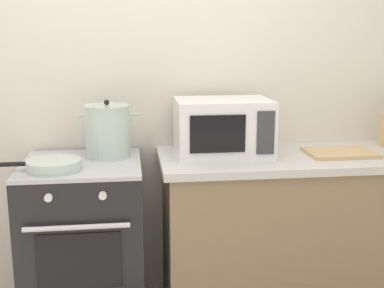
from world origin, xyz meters
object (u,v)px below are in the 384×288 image
Objects in this scene: stove at (85,247)px; frying_pan at (53,165)px; microwave at (223,127)px; cutting_board at (340,153)px; stock_pot at (108,131)px.

stove is 0.52m from frying_pan.
stove is 0.97m from microwave.
stove is at bearing -179.95° from cutting_board.
cutting_board is (1.38, 0.00, 0.47)m from stove.
frying_pan is at bearing -135.99° from stock_pot.
frying_pan is at bearing -166.25° from microwave.
stock_pot is at bearing 40.08° from stove.
stove is 1.84× the size of microwave.
frying_pan is at bearing -132.12° from stove.
frying_pan is 0.90m from microwave.
microwave reaches higher than stove.
cutting_board is at bearing 5.10° from frying_pan.
microwave reaches higher than cutting_board.
frying_pan reaches higher than cutting_board.
stove is 2.56× the size of cutting_board.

